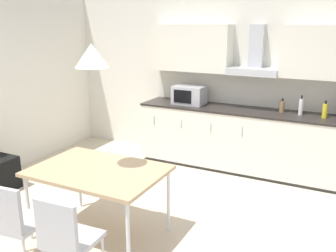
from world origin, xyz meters
TOP-DOWN VIEW (x-y plane):
  - ground_plane at (0.00, 0.00)m, footprint 7.31×7.56m
  - wall_back at (0.00, 2.57)m, footprint 5.85×0.10m
  - kitchen_counter at (0.72, 2.20)m, footprint 3.28×0.66m
  - backsplash_tile at (0.72, 2.51)m, footprint 3.26×0.02m
  - upper_wall_cabinets at (0.72, 2.35)m, footprint 3.26×0.40m
  - microwave at (-0.22, 2.20)m, footprint 0.48×0.35m
  - bottle_yellow at (1.74, 2.19)m, footprint 0.07×0.07m
  - bottle_white at (1.43, 2.22)m, footprint 0.06×0.06m
  - bottle_brown at (1.17, 2.26)m, footprint 0.07×0.07m
  - dining_table at (-0.16, -0.24)m, footprint 1.31×0.90m
  - chair_near_left at (-0.44, -1.07)m, footprint 0.44×0.44m
  - chair_near_right at (0.14, -1.07)m, footprint 0.42×0.42m
  - pendant_lamp at (-0.16, -0.24)m, footprint 0.32×0.32m

SIDE VIEW (x-z plane):
  - ground_plane at x=0.00m, z-range -0.02..0.00m
  - kitchen_counter at x=0.72m, z-range 0.00..0.93m
  - chair_near_left at x=-0.44m, z-range 0.10..0.97m
  - chair_near_right at x=0.14m, z-range 0.10..0.97m
  - dining_table at x=-0.16m, z-range 0.32..1.06m
  - bottle_brown at x=1.17m, z-range 0.92..1.12m
  - bottle_yellow at x=1.74m, z-range 0.91..1.15m
  - bottle_white at x=1.43m, z-range 0.91..1.18m
  - microwave at x=-0.22m, z-range 0.93..1.21m
  - backsplash_tile at x=0.72m, z-range 0.93..1.38m
  - wall_back at x=0.00m, z-range 0.00..2.63m
  - upper_wall_cabinets at x=0.72m, z-range 1.41..2.12m
  - pendant_lamp at x=-0.16m, z-range 1.75..1.97m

